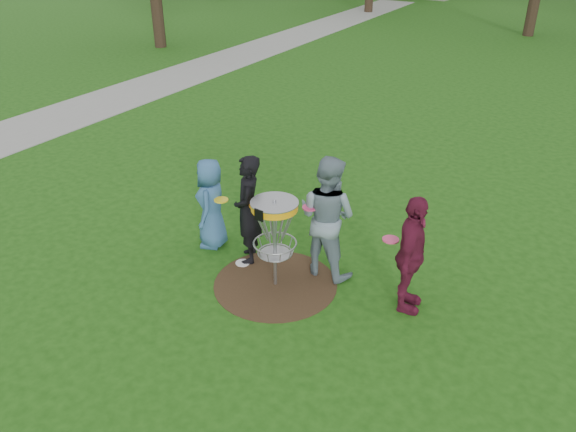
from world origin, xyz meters
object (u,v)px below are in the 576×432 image
Objects in this scene: player_grey at (327,217)px; player_maroon at (411,255)px; disc_golf_basket at (275,223)px; player_blue at (211,203)px; player_black at (248,210)px.

player_grey is 1.11× the size of player_maroon.
player_blue is at bearing 169.80° from disc_golf_basket.
player_blue is 3.27m from player_maroon.
player_black is at bearing 80.58° from player_maroon.
player_maroon is at bearing 20.96° from disc_golf_basket.
player_grey reaches higher than player_blue.
player_black reaches higher than disc_golf_basket.
player_grey is at bearing 63.01° from disc_golf_basket.
player_black is (0.75, 0.02, 0.12)m from player_blue.
player_maroon reaches higher than player_blue.
player_maroon is at bearing 59.31° from player_black.
disc_golf_basket is (1.51, -0.27, 0.28)m from player_blue.
player_black reaches higher than player_maroon.
player_blue is 0.80× the size of player_grey.
player_black is at bearing 19.62° from player_grey.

